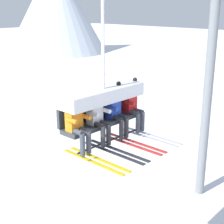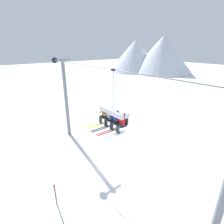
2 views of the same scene
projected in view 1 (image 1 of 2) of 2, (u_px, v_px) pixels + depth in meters
The scene contains 7 objects.
mountain_peak_east at pixel (55, 6), 55.24m from camera, with size 16.29×16.29×14.62m.
lift_tower_far at pixel (208, 91), 13.23m from camera, with size 0.36×1.88×8.58m.
chairlift_chair at pixel (101, 99), 7.81m from camera, with size 2.24×0.74×3.67m.
skier_orange at pixel (78, 125), 7.13m from camera, with size 0.46×1.70×1.23m.
skier_white at pixel (99, 118), 7.55m from camera, with size 0.46×1.70×1.23m.
skier_blue at pixel (117, 111), 7.97m from camera, with size 0.48×1.70×1.34m.
skier_red at pixel (134, 105), 8.40m from camera, with size 0.48×1.70×1.34m.
Camera 1 is at (-3.55, -6.03, 7.64)m, focal length 55.00 mm.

